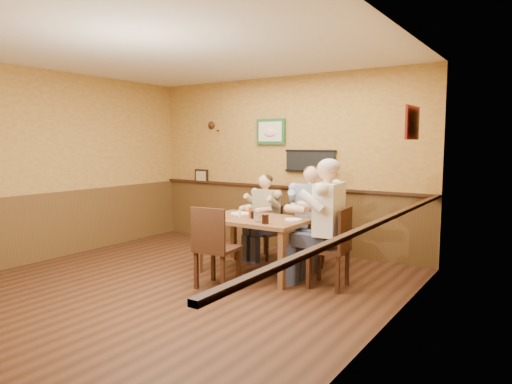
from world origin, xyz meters
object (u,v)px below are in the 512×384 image
Objects in this scene: chair_near_side at (218,247)px; water_glass_left at (223,214)px; chair_back_right at (311,234)px; diner_blue_polo at (311,221)px; salt_shaker at (240,213)px; hot_sauce_bottle at (250,212)px; pepper_shaker at (252,215)px; chair_right_end at (328,247)px; cola_tumbler at (265,219)px; diner_white_elder at (329,230)px; water_glass_mid at (258,217)px; dining_table at (255,225)px; chair_back_left at (266,232)px; diner_tan_shirt at (266,221)px.

chair_near_side is 8.06× the size of water_glass_left.
chair_back_right reaches higher than water_glass_left.
diner_blue_polo is 14.31× the size of salt_shaker.
pepper_shaker is at bearing -22.03° from hot_sauce_bottle.
chair_right_end reaches higher than cola_tumbler.
chair_back_right is 1.03m from diner_white_elder.
salt_shaker is (-0.43, 0.20, -0.01)m from water_glass_mid.
water_glass_left is (-0.24, 0.41, 0.32)m from chair_near_side.
diner_blue_polo is 7.86× the size of hot_sauce_bottle.
chair_back_right is at bearing 61.10° from dining_table.
chair_near_side is at bearing -61.49° from chair_right_end.
diner_white_elder is 1.11m from hot_sauce_bottle.
cola_tumbler is 0.47m from hot_sauce_bottle.
chair_right_end is 1.10m from pepper_shaker.
salt_shaker is (-0.18, 0.02, -0.04)m from hot_sauce_bottle.
chair_back_right is (0.43, 0.78, -0.21)m from dining_table.
cola_tumbler is at bearing -25.17° from salt_shaker.
salt_shaker is at bearing 75.91° from water_glass_left.
chair_back_right is (0.75, 0.01, 0.05)m from chair_back_left.
chair_right_end is (1.37, -0.77, 0.09)m from chair_back_left.
diner_white_elder reaches higher than chair_back_right.
chair_right_end reaches higher than chair_back_right.
cola_tumbler is at bearing -32.39° from hot_sauce_bottle.
diner_white_elder is (1.06, 0.01, 0.04)m from dining_table.
chair_right_end is 0.98× the size of chair_near_side.
chair_back_left is 0.17m from diner_tan_shirt.
diner_blue_polo reaches higher than chair_back_right.
hot_sauce_bottle is (-1.10, -0.06, 0.34)m from chair_right_end.
chair_near_side is 0.67m from cola_tumbler.
water_glass_left is at bearing -179.17° from cola_tumbler.
chair_back_left is at bearing 91.05° from water_glass_left.
chair_near_side reaches higher than chair_back_left.
pepper_shaker reaches higher than salt_shaker.
chair_back_right is at bearing 9.58° from chair_back_left.
salt_shaker is (0.09, -0.81, 0.23)m from diner_tan_shirt.
pepper_shaker is at bearing -60.59° from diner_tan_shirt.
chair_right_end is at bearing -5.16° from diner_white_elder.
dining_table is 1.76× the size of chair_back_left.
diner_white_elder is 12.36× the size of water_glass_mid.
dining_table is 1.57× the size of chair_back_right.
pepper_shaker is (-0.42, -0.86, 0.16)m from diner_blue_polo.
water_glass_left is (-1.35, -0.32, 0.12)m from diner_white_elder.
diner_blue_polo is at bearing 60.72° from hot_sauce_bottle.
water_glass_left is 0.51m from water_glass_mid.
diner_blue_polo is at bearing 9.58° from chair_back_left.
water_glass_mid is at bearing -123.92° from diner_blue_polo.
pepper_shaker is (0.32, -0.85, 0.23)m from diner_tan_shirt.
dining_table is 0.26m from salt_shaker.
chair_right_end reaches higher than salt_shaker.
chair_back_right reaches higher than cola_tumbler.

